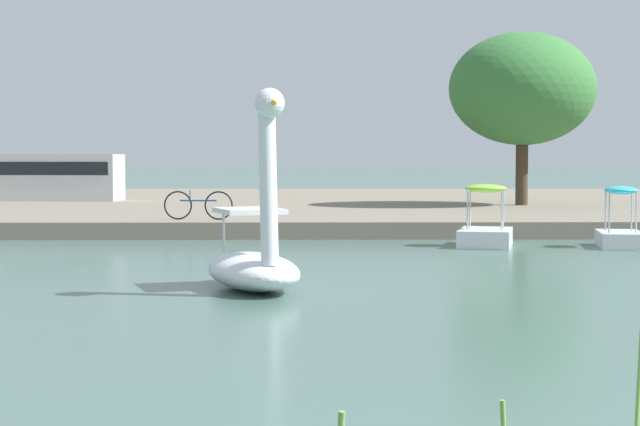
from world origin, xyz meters
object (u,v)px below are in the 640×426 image
Objects in this scene: bicycle_parked at (198,205)px; parked_van at (61,175)px; pedal_boat_cyan at (620,231)px; swan_boat at (255,256)px; pedal_boat_lime at (485,230)px; tree_broadleaf_behind_dock at (523,89)px.

parked_van is at bearing 117.93° from bicycle_parked.
pedal_boat_cyan is 22.66m from parked_van.
bicycle_parked is 13.66m from parked_van.
swan_boat reaches higher than pedal_boat_lime.
parked_van is (-16.60, 3.89, -3.01)m from tree_broadleaf_behind_dock.
parked_van is at bearing 131.56° from pedal_boat_lime.
parked_van is (-6.39, 12.06, 0.56)m from bicycle_parked.
swan_boat is at bearing -112.98° from tree_broadleaf_behind_dock.
tree_broadleaf_behind_dock is 4.01× the size of bicycle_parked.
swan_boat is 1.59× the size of pedal_boat_cyan.
pedal_boat_lime is at bearing -23.72° from bicycle_parked.
pedal_boat_lime is at bearing 58.01° from swan_boat.
tree_broadleaf_behind_dock is at bearing 89.54° from pedal_boat_cyan.
pedal_boat_lime reaches higher than pedal_boat_cyan.
tree_broadleaf_behind_dock is (8.18, 19.30, 3.84)m from swan_boat.
pedal_boat_cyan is at bearing 43.54° from swan_boat.
bicycle_parked is (-10.21, -8.17, -3.56)m from tree_broadleaf_behind_dock.
bicycle_parked is at bearing 156.28° from pedal_boat_lime.
pedal_boat_lime is at bearing 173.57° from pedal_boat_cyan.
parked_van is (-16.51, 15.50, 0.99)m from pedal_boat_cyan.
swan_boat is 9.47m from pedal_boat_lime.
bicycle_parked is (-2.02, 11.13, 0.28)m from swan_boat.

